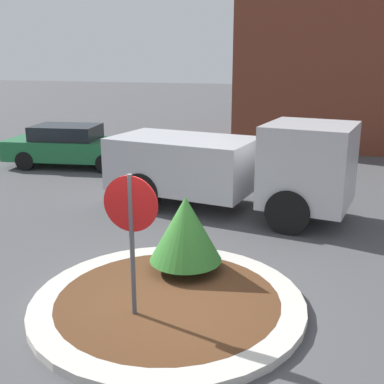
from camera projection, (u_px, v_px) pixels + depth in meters
name	position (u px, v px, depth m)	size (l,w,h in m)	color
ground_plane	(168.00, 306.00, 7.46)	(120.00, 120.00, 0.00)	#474749
traffic_island	(168.00, 302.00, 7.44)	(4.22, 4.22, 0.13)	#BCB7AD
stop_sign	(131.00, 221.00, 6.60)	(0.79, 0.07, 2.21)	#4C4C51
island_shrub	(186.00, 229.00, 8.19)	(1.25, 1.25, 1.33)	brown
utility_truck	(232.00, 165.00, 11.70)	(6.15, 2.96, 2.28)	#B2B2B7
parked_sedan_green	(72.00, 146.00, 16.68)	(4.74, 2.41, 1.44)	#1E6638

